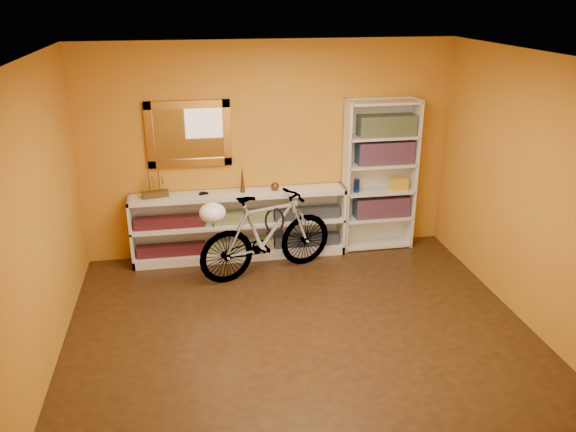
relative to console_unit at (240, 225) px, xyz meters
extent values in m
cube|color=black|center=(0.41, -1.81, -0.43)|extent=(4.50, 4.00, 0.01)
cube|color=silver|center=(0.41, -1.81, 2.18)|extent=(4.50, 4.00, 0.01)
cube|color=orange|center=(0.41, 0.19, 0.88)|extent=(4.50, 0.01, 2.60)
cube|color=orange|center=(-1.85, -1.81, 0.88)|extent=(0.01, 4.00, 2.60)
cube|color=orange|center=(2.66, -1.81, 0.88)|extent=(0.01, 4.00, 2.60)
cube|color=#9A611C|center=(-0.54, 0.15, 1.12)|extent=(0.98, 0.06, 0.78)
cube|color=silver|center=(1.31, 0.17, -0.17)|extent=(0.09, 0.02, 0.09)
cube|color=black|center=(0.00, -0.02, -0.26)|extent=(2.50, 0.13, 0.14)
cube|color=navy|center=(0.00, -0.02, 0.11)|extent=(2.50, 0.13, 0.14)
imported|color=black|center=(-0.41, 0.00, 0.43)|extent=(0.00, 0.00, 0.00)
cone|color=#562E1D|center=(0.05, 0.00, 0.60)|extent=(0.06, 0.06, 0.35)
sphere|color=#562E1D|center=(0.44, 0.00, 0.48)|extent=(0.10, 0.10, 0.10)
cube|color=maroon|center=(1.82, 0.03, 0.12)|extent=(0.70, 0.22, 0.26)
cube|color=maroon|center=(1.82, 0.03, 0.83)|extent=(0.70, 0.22, 0.28)
cube|color=#1A4D5B|center=(1.82, 0.03, 1.16)|extent=(0.70, 0.22, 0.25)
cylinder|color=navy|center=(1.47, 0.01, 0.42)|extent=(0.07, 0.07, 0.17)
cube|color=maroon|center=(1.57, 0.06, 1.12)|extent=(0.14, 0.14, 0.17)
cube|color=gold|center=(2.02, -0.01, 0.42)|extent=(0.21, 0.15, 0.15)
imported|color=silver|center=(0.27, -0.50, 0.07)|extent=(0.94, 1.74, 1.00)
ellipsoid|color=white|center=(-0.35, -0.70, 0.45)|extent=(0.29, 0.28, 0.22)
torus|color=black|center=(0.36, -0.47, 0.22)|extent=(0.23, 0.02, 0.23)
camera|label=1|loc=(-0.55, -6.51, 2.68)|focal=35.83mm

